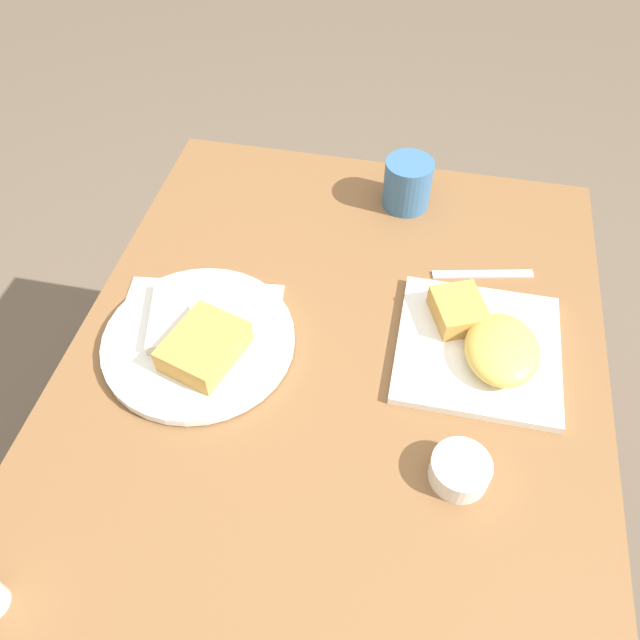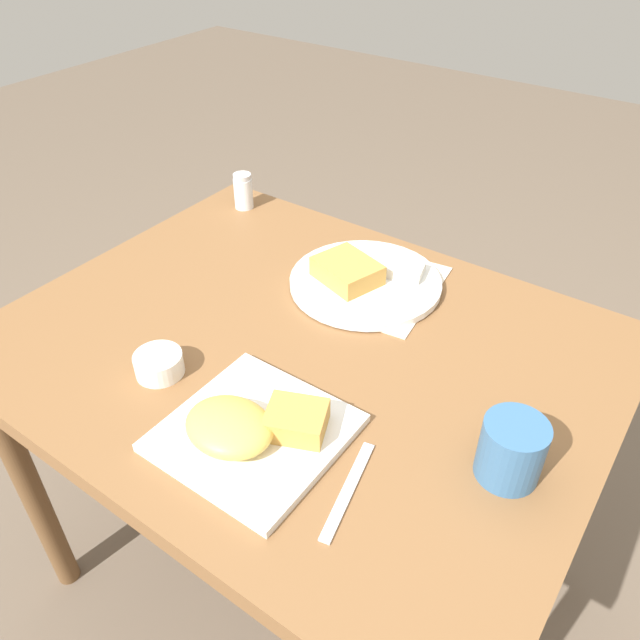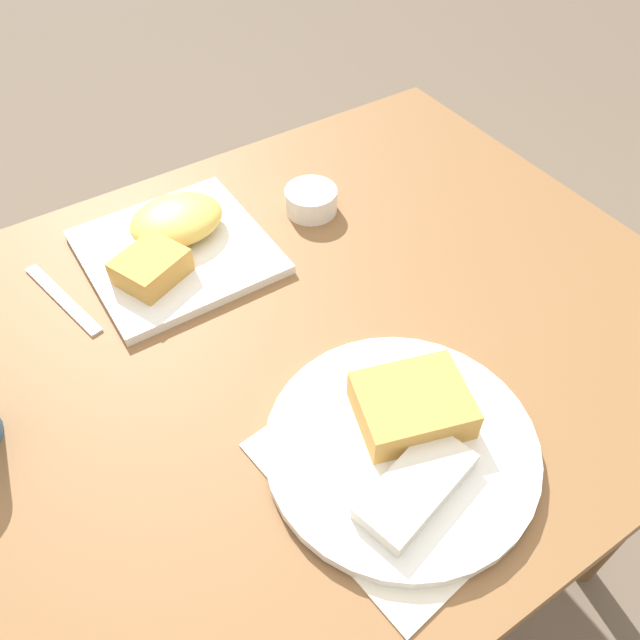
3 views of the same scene
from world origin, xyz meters
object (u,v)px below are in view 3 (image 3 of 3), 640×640
Objects in this scene: plate_square_near at (173,241)px; butter_knife at (62,299)px; plate_oval_far at (405,439)px; sauce_ramekin at (311,200)px.

plate_square_near is 1.44× the size of butter_knife.
plate_square_near is at bearing 79.19° from butter_knife.
plate_square_near is 0.17m from butter_knife.
plate_oval_far is (-0.08, 0.43, -0.00)m from plate_square_near.
plate_oval_far is at bearing 100.29° from plate_square_near.
plate_square_near reaches higher than butter_knife.
sauce_ramekin is at bearing -108.69° from plate_oval_far.
butter_knife is (0.17, 0.00, -0.02)m from plate_square_near.
plate_square_near is 0.43m from plate_oval_far.
plate_square_near reaches higher than plate_oval_far.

